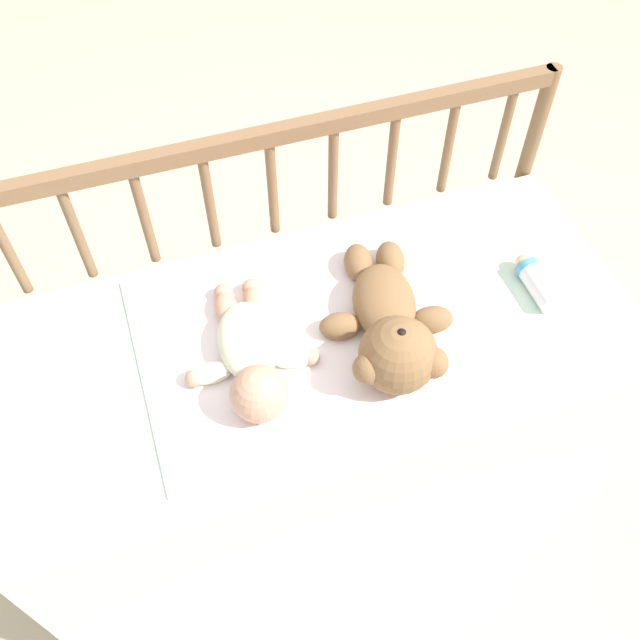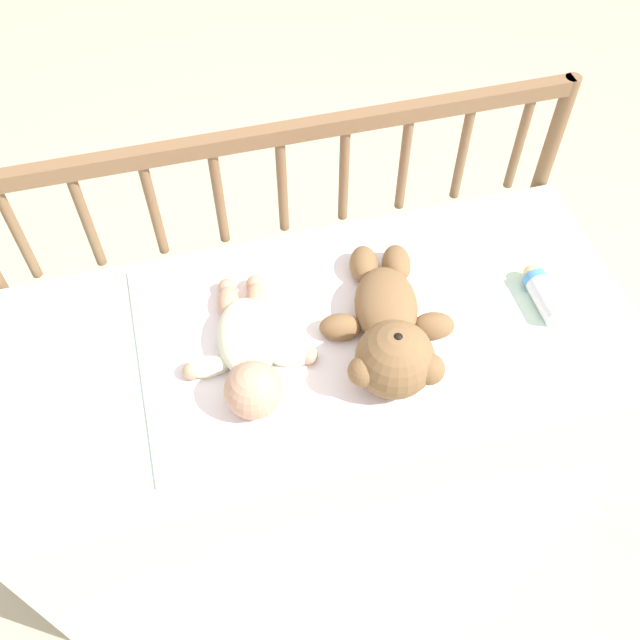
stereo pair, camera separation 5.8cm
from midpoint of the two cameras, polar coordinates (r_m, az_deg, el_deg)
ground_plane at (r=1.93m, az=0.91°, el=-10.94°), size 12.00×12.00×0.00m
crib_mattress at (r=1.69m, az=1.03°, el=-6.92°), size 1.32×0.61×0.55m
crib_rail at (r=1.62m, az=-1.90°, el=8.69°), size 1.32×0.04×0.84m
blanket at (r=1.47m, az=1.70°, el=-0.84°), size 0.77×0.52×0.01m
teddy_bear at (r=1.40m, az=6.81°, el=-0.92°), size 0.28×0.41×0.15m
baby at (r=1.40m, az=-4.53°, el=-2.51°), size 0.27×0.36×0.11m
baby_bottle at (r=1.58m, az=18.38°, el=2.08°), size 0.05×0.14×0.05m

